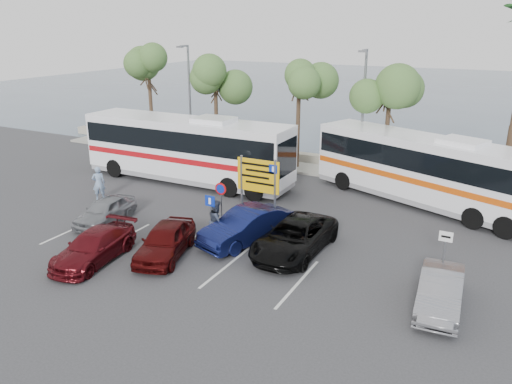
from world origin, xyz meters
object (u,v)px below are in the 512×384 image
at_px(direction_sign, 258,181).
at_px(coach_bus_right, 424,172).
at_px(car_red, 165,241).
at_px(street_lamp_left, 189,95).
at_px(car_blue, 246,226).
at_px(car_silver_b, 440,291).
at_px(pedestrian_near, 99,183).
at_px(suv_black, 295,237).
at_px(car_silver_a, 105,211).
at_px(car_maroon, 94,247).
at_px(pedestrian_far, 217,221).
at_px(coach_bus_left, 187,151).
at_px(street_lamp_right, 363,108).

relative_size(direction_sign, coach_bus_right, 0.28).
relative_size(coach_bus_right, car_red, 3.07).
xyz_separation_m(street_lamp_left, direction_sign, (11.00, -10.32, -2.17)).
distance_m(street_lamp_left, car_blue, 16.91).
bearing_deg(car_silver_b, pedestrian_near, 166.54).
height_order(street_lamp_left, suv_black, street_lamp_left).
height_order(coach_bus_right, pedestrian_near, coach_bus_right).
bearing_deg(direction_sign, car_silver_b, -21.47).
height_order(street_lamp_left, direction_sign, street_lamp_left).
xyz_separation_m(car_blue, car_red, (-2.40, -2.89, -0.06)).
xyz_separation_m(street_lamp_left, pedestrian_near, (1.00, -10.70, -3.62)).
relative_size(street_lamp_left, car_red, 1.89).
relative_size(car_silver_a, car_maroon, 0.86).
bearing_deg(pedestrian_near, direction_sign, 137.70).
xyz_separation_m(coach_bus_right, pedestrian_far, (-7.50, -9.50, -0.87)).
relative_size(coach_bus_left, car_silver_b, 3.38).
xyz_separation_m(direction_sign, car_blue, (0.26, -1.70, -1.64)).
bearing_deg(car_silver_b, suv_black, 159.78).
xyz_separation_m(car_blue, pedestrian_near, (-10.26, 1.32, 0.19)).
bearing_deg(suv_black, car_silver_b, -14.46).
bearing_deg(coach_bus_right, suv_black, -113.08).
height_order(street_lamp_left, street_lamp_right, same).
relative_size(suv_black, car_silver_b, 1.28).
height_order(street_lamp_left, car_silver_a, street_lamp_left).
height_order(direction_sign, car_red, direction_sign).
bearing_deg(street_lamp_right, pedestrian_far, -103.48).
bearing_deg(car_maroon, car_silver_b, 5.08).
bearing_deg(coach_bus_right, pedestrian_far, -128.29).
xyz_separation_m(coach_bus_left, car_maroon, (2.96, -11.16, -1.35)).
bearing_deg(car_silver_a, car_blue, 2.63).
distance_m(street_lamp_right, pedestrian_near, 16.48).
xyz_separation_m(street_lamp_right, car_silver_a, (-9.16, -13.23, -3.95)).
relative_size(suv_black, pedestrian_near, 2.67).
distance_m(street_lamp_left, car_red, 17.77).
xyz_separation_m(car_maroon, pedestrian_far, (3.54, 4.16, 0.35)).
bearing_deg(street_lamp_right, coach_bus_left, -149.86).
bearing_deg(street_lamp_right, car_silver_b, -63.21).
height_order(car_silver_a, pedestrian_near, pedestrian_near).
distance_m(coach_bus_left, car_red, 10.89).
xyz_separation_m(suv_black, pedestrian_far, (-3.66, -0.50, 0.27)).
distance_m(car_maroon, car_silver_b, 13.83).
height_order(direction_sign, suv_black, direction_sign).
bearing_deg(car_blue, coach_bus_right, 73.75).
bearing_deg(direction_sign, street_lamp_left, 136.83).
bearing_deg(coach_bus_right, car_red, -126.00).
distance_m(coach_bus_right, car_silver_a, 17.10).
bearing_deg(pedestrian_far, car_silver_b, -123.35).
xyz_separation_m(car_silver_a, car_maroon, (2.62, -3.44, -0.01)).
height_order(street_lamp_left, car_maroon, street_lamp_left).
xyz_separation_m(car_blue, car_silver_b, (8.74, -1.84, -0.12)).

